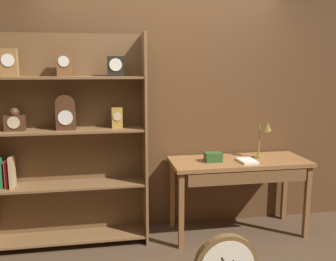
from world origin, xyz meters
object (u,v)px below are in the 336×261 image
Objects in this scene: toolbox_small at (213,157)px; open_repair_manual at (247,161)px; desk_lamp at (264,134)px; bookshelf at (65,142)px; workbench at (239,169)px.

toolbox_small reaches higher than open_repair_manual.
desk_lamp is 1.83× the size of open_repair_manual.
desk_lamp is (2.02, -0.03, 0.01)m from bookshelf.
desk_lamp reaches higher than workbench.
bookshelf is 2.02m from desk_lamp.
toolbox_small is at bearing 162.72° from open_repair_manual.
bookshelf reaches higher than toolbox_small.
bookshelf is 9.37× the size of open_repair_manual.
desk_lamp is at bearing 25.90° from open_repair_manual.
open_repair_manual is at bearing -5.12° from bookshelf.
desk_lamp is (0.28, 0.06, 0.35)m from workbench.
bookshelf is at bearing 179.25° from desk_lamp.
toolbox_small is 0.77× the size of open_repair_manual.
desk_lamp is at bearing -0.75° from bookshelf.
bookshelf is 1.81m from open_repair_manual.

